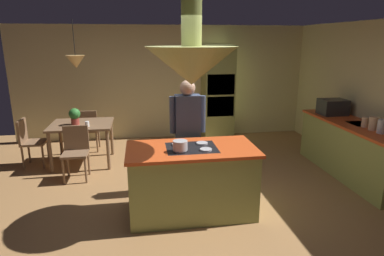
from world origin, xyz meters
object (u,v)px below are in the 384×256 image
Objects in this scene: oven_tower at (218,93)px; cooking_pot_on_cooktop at (180,145)px; kitchen_island at (192,180)px; canister_tea at (365,122)px; person_at_island at (188,129)px; canister_flour at (382,127)px; chair_by_back_wall at (88,128)px; microwave_on_counter at (333,107)px; potted_plant_on_table at (75,116)px; cup_on_table at (87,124)px; chair_at_corner at (29,139)px; canister_sugar at (373,124)px; chair_facing_island at (76,149)px; dining_table at (82,129)px.

oven_tower reaches higher than cooking_pot_on_cooktop.
oven_tower reaches higher than kitchen_island.
person_at_island is at bearing 177.40° from canister_tea.
canister_flour reaches higher than cooking_pot_on_cooktop.
chair_by_back_wall is 4.22× the size of canister_flour.
potted_plant_on_table is at bearing 173.44° from microwave_on_counter.
person_at_island reaches higher than microwave_on_counter.
oven_tower is at bearing 22.84° from potted_plant_on_table.
person_at_island is 2.83m from canister_flour.
cup_on_table is 2.45m from cooking_pot_on_cooktop.
chair_at_corner is 5.80m from canister_flour.
chair_by_back_wall is 5.15m from canister_sugar.
person_at_island is 2.90m from microwave_on_counter.
canister_sugar is (4.54, -1.02, 0.50)m from chair_facing_island.
chair_by_back_wall is at bearing 121.47° from kitchen_island.
canister_flour is 1.01× the size of canister_sugar.
chair_facing_island is 4.72m from canister_flour.
chair_at_corner is (-0.92, 0.00, -0.16)m from dining_table.
person_at_island is 2.79m from canister_tea.
canister_sugar is (4.63, -1.63, 0.08)m from potted_plant_on_table.
oven_tower reaches higher than microwave_on_counter.
chair_at_corner is at bearing 162.72° from canister_sugar.
kitchen_island is 1.90× the size of chair_facing_island.
kitchen_island is at bearing -51.01° from dining_table.
person_at_island is at bearing -112.45° from oven_tower.
canister_tea is (0.00, 0.18, -0.02)m from canister_sugar.
chair_at_corner is at bearing 161.02° from canister_flour.
cooking_pot_on_cooktop is (1.63, -2.16, 0.06)m from potted_plant_on_table.
chair_by_back_wall is 0.87m from potted_plant_on_table.
canister_flour is 1.32× the size of canister_tea.
canister_tea is at bearing -2.60° from person_at_island.
person_at_island is (1.75, -1.39, 0.30)m from dining_table.
dining_table is 1.25× the size of chair_facing_island.
potted_plant_on_table is at bearing 98.29° from chair_facing_island.
oven_tower is 13.58× the size of canister_tea.
chair_at_corner is 3.36m from cooking_pot_on_cooktop.
person_at_island reaches higher than canister_sugar.
microwave_on_counter is (1.74, -1.75, -0.02)m from oven_tower.
kitchen_island is at bearing 121.47° from chair_by_back_wall.
cup_on_table is (-2.66, -1.37, -0.26)m from oven_tower.
canister_flour reaches higher than dining_table.
canister_tea is at bearing -18.49° from dining_table.
dining_table is at bearing 159.49° from canister_sugar.
chair_by_back_wall is 9.67× the size of cup_on_table.
chair_facing_island is at bearing -179.09° from microwave_on_counter.
cooking_pot_on_cooktop is at bearing 117.91° from chair_by_back_wall.
canister_sugar is at bearing 10.05° from cooking_pot_on_cooktop.
chair_facing_island is 1.00× the size of chair_at_corner.
canister_sugar is at bearing 8.05° from kitchen_island.
cup_on_table is at bearing 159.45° from canister_flour.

